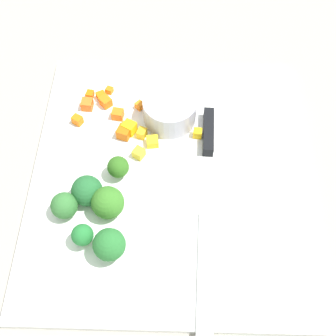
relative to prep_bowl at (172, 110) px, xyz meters
name	(u,v)px	position (x,y,z in m)	size (l,w,h in m)	color
ground_plane	(168,176)	(0.09, 0.00, -0.03)	(4.00, 4.00, 0.00)	#A0998E
cutting_board	(168,174)	(0.09, 0.00, -0.03)	(0.43, 0.38, 0.01)	white
prep_bowl	(172,110)	(0.00, 0.00, 0.00)	(0.08, 0.08, 0.04)	#B5B3C1
chef_knife	(207,178)	(0.11, 0.05, -0.01)	(0.35, 0.03, 0.02)	silver
carrot_dice_0	(140,105)	(-0.02, -0.05, -0.01)	(0.01, 0.01, 0.01)	orange
carrot_dice_1	(109,90)	(-0.05, -0.10, -0.02)	(0.01, 0.01, 0.01)	orange
carrot_dice_2	(77,120)	(0.01, -0.14, -0.01)	(0.01, 0.01, 0.01)	orange
carrot_dice_3	(90,94)	(-0.04, -0.13, -0.02)	(0.01, 0.01, 0.01)	orange
carrot_dice_4	(118,114)	(0.00, -0.08, -0.01)	(0.01, 0.02, 0.01)	orange
carrot_dice_5	(125,126)	(0.02, -0.07, -0.02)	(0.01, 0.01, 0.01)	orange
carrot_dice_6	(87,104)	(-0.02, -0.13, -0.01)	(0.02, 0.02, 0.02)	orange
carrot_dice_7	(106,102)	(-0.02, -0.10, -0.01)	(0.02, 0.01, 0.01)	orange
carrot_dice_8	(101,96)	(-0.04, -0.11, -0.01)	(0.01, 0.01, 0.01)	orange
carrot_dice_9	(124,132)	(0.03, -0.07, -0.01)	(0.02, 0.02, 0.02)	orange
pepper_dice_0	(142,133)	(0.03, -0.04, -0.01)	(0.01, 0.01, 0.01)	yellow
pepper_dice_1	(139,153)	(0.07, -0.05, -0.01)	(0.01, 0.01, 0.01)	yellow
pepper_dice_2	(152,142)	(0.05, -0.03, -0.01)	(0.02, 0.02, 0.01)	yellow
pepper_dice_3	(198,133)	(0.03, 0.04, -0.01)	(0.01, 0.01, 0.01)	yellow
pepper_dice_4	(129,128)	(0.03, -0.06, -0.01)	(0.02, 0.02, 0.02)	yellow
broccoli_floret_0	(87,191)	(0.14, -0.11, 0.00)	(0.04, 0.04, 0.04)	#95B25A
broccoli_floret_1	(64,206)	(0.16, -0.14, 0.00)	(0.04, 0.04, 0.04)	#84C264
broccoli_floret_2	(118,167)	(0.10, -0.07, 0.00)	(0.03, 0.03, 0.04)	#95BE63
broccoli_floret_3	(108,203)	(0.16, -0.08, 0.00)	(0.04, 0.04, 0.04)	#97B658
broccoli_floret_4	(83,235)	(0.20, -0.11, 0.00)	(0.03, 0.03, 0.04)	#85B65A
broccoli_floret_5	(109,245)	(0.22, -0.07, 0.01)	(0.04, 0.04, 0.05)	#95B269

